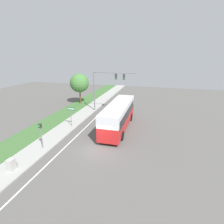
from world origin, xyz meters
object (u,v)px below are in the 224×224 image
Objects in this scene: signal_gantry at (106,83)px; utility_cabinet at (11,164)px; pedestrian_signal at (41,132)px; street_sign at (71,114)px; bus at (119,114)px.

signal_gantry is 7.40× the size of utility_cabinet.
street_sign is (0.19, 6.28, -0.03)m from pedestrian_signal.
pedestrian_signal is 4.16m from utility_cabinet.
utility_cabinet is at bearing -94.08° from pedestrian_signal.
utility_cabinet is (-0.28, -3.92, -1.37)m from pedestrian_signal.
signal_gantry is 8.87m from street_sign.
signal_gantry reaches higher than utility_cabinet.
bus is 6.49m from street_sign.
signal_gantry is 18.86m from utility_cabinet.
pedestrian_signal is 2.90× the size of utility_cabinet.
signal_gantry is 14.76m from pedestrian_signal.
pedestrian_signal is at bearing 85.92° from utility_cabinet.
bus is 13.43m from utility_cabinet.
pedestrian_signal is (-2.85, -14.14, -3.09)m from signal_gantry.
utility_cabinet is (-3.13, -18.06, -4.46)m from signal_gantry.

